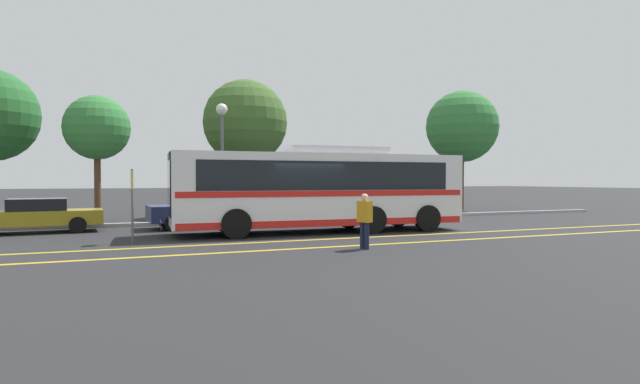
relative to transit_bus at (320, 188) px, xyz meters
The scene contains 14 objects.
ground_plane 1.88m from the transit_bus, 161.71° to the right, with size 220.00×220.00×0.00m, color #262628.
lane_strip_0 2.74m from the transit_bus, 90.31° to the right, with size 0.20×30.71×0.01m, color gold.
lane_strip_1 4.30m from the transit_bus, 90.17° to the right, with size 0.20×30.71×0.01m, color gold.
curb_strip 5.24m from the transit_bus, 90.14° to the left, with size 38.71×0.36×0.15m, color #99999E.
transit_bus is the anchor object (origin of this frame).
parked_car_0 10.49m from the transit_bus, 160.04° to the left, with size 4.69×2.10×1.26m.
parked_car_1 5.20m from the transit_bus, 139.81° to the left, with size 4.19×2.23×1.35m.
parked_car_2 3.46m from the transit_bus, 75.33° to the left, with size 4.22×2.08×1.37m.
pedestrian_0 4.82m from the transit_bus, 96.71° to the right, with size 0.34×0.47×1.56m.
bus_stop_sign 6.62m from the transit_bus, behind, with size 0.07×0.40×2.28m.
street_lamp 7.38m from the transit_bus, 110.59° to the left, with size 0.55×0.55×5.56m.
tree_0 10.92m from the transit_bus, 137.79° to the left, with size 2.85×2.85×5.70m.
tree_1 16.71m from the transit_bus, 34.25° to the left, with size 4.56×4.56×7.65m.
tree_2 10.28m from the transit_bus, 93.24° to the left, with size 4.58×4.58×7.39m.
Camera 1 is at (-6.02, -16.91, 1.94)m, focal length 28.00 mm.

